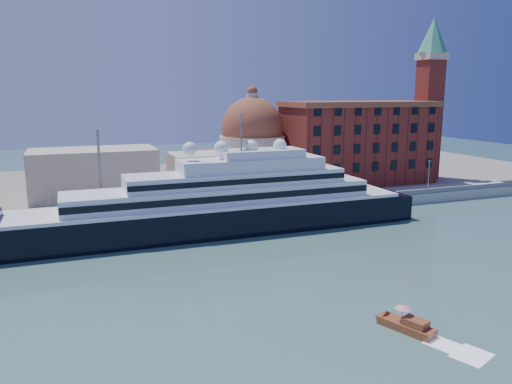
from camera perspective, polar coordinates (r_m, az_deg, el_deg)
name	(u,v)px	position (r m, az deg, el deg)	size (l,w,h in m)	color
ground	(250,270)	(80.10, -0.64, -8.87)	(400.00, 400.00, 0.00)	#355D59
quay	(197,214)	(110.92, -6.74, -2.54)	(180.00, 10.00, 2.50)	gray
land	(163,184)	(150.23, -10.60, 0.89)	(260.00, 72.00, 2.00)	slate
quay_fence	(202,210)	(106.24, -6.17, -2.11)	(180.00, 0.10, 1.20)	slate
superyacht	(200,210)	(99.19, -6.47, -2.10)	(92.31, 12.80, 27.59)	black
water_taxi	(408,325)	(63.33, 16.96, -14.30)	(4.57, 7.10, 3.20)	brown
warehouse	(358,142)	(145.93, 11.58, 5.63)	(43.00, 19.00, 23.25)	maroon
campanile	(430,89)	(159.46, 19.24, 11.08)	(8.40, 8.40, 47.00)	maroon
church	(198,157)	(133.35, -6.69, 4.02)	(66.00, 18.00, 25.50)	beige
lamp_posts	(138,181)	(105.19, -13.32, 1.26)	(120.80, 2.40, 18.00)	slate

